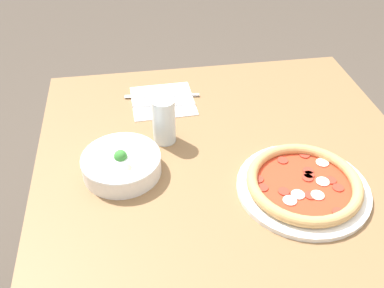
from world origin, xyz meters
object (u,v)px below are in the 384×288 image
Objects in this scene: pizza at (304,185)px; knife at (165,96)px; bowl at (122,163)px; fork at (164,105)px; glass at (164,121)px.

knife is (0.45, 0.28, -0.01)m from pizza.
bowl is (0.13, 0.41, 0.01)m from pizza.
fork is 0.17m from glass.
glass is at bearing 51.32° from pizza.
knife is 1.80× the size of glass.
pizza is at bearing -128.68° from glass.
pizza is 1.60× the size of bowl.
glass reaches higher than knife.
bowl is at bearing 72.77° from pizza.
pizza is 0.43m from bowl.
bowl is 0.84× the size of knife.
glass is (0.11, -0.12, 0.03)m from bowl.
glass is (-0.21, 0.02, 0.06)m from knife.
knife is (0.32, -0.14, -0.02)m from bowl.
pizza is 1.35× the size of knife.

